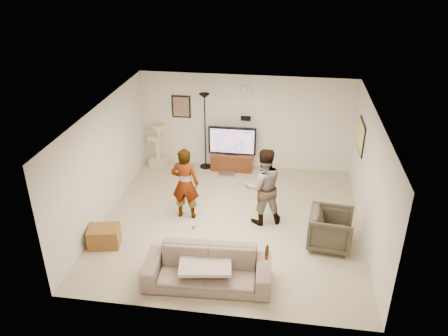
# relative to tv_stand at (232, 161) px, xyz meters

# --- Properties ---
(floor) EXTENTS (5.50, 5.50, 0.02)m
(floor) POSITION_rel_tv_stand_xyz_m (0.32, -2.50, -0.24)
(floor) COLOR tan
(floor) RESTS_ON ground
(ceiling) EXTENTS (5.50, 5.50, 0.02)m
(ceiling) POSITION_rel_tv_stand_xyz_m (0.32, -2.50, 2.28)
(ceiling) COLOR white
(ceiling) RESTS_ON wall_back
(wall_back) EXTENTS (5.50, 0.04, 2.50)m
(wall_back) POSITION_rel_tv_stand_xyz_m (0.32, 0.25, 1.02)
(wall_back) COLOR silver
(wall_back) RESTS_ON floor
(wall_front) EXTENTS (5.50, 0.04, 2.50)m
(wall_front) POSITION_rel_tv_stand_xyz_m (0.32, -5.25, 1.02)
(wall_front) COLOR silver
(wall_front) RESTS_ON floor
(wall_left) EXTENTS (0.04, 5.50, 2.50)m
(wall_left) POSITION_rel_tv_stand_xyz_m (-2.43, -2.50, 1.02)
(wall_left) COLOR silver
(wall_left) RESTS_ON floor
(wall_right) EXTENTS (0.04, 5.50, 2.50)m
(wall_right) POSITION_rel_tv_stand_xyz_m (3.07, -2.50, 1.02)
(wall_right) COLOR silver
(wall_right) RESTS_ON floor
(wall_clock) EXTENTS (0.26, 0.04, 0.26)m
(wall_clock) POSITION_rel_tv_stand_xyz_m (0.32, 0.22, 1.87)
(wall_clock) COLOR silver
(wall_clock) RESTS_ON wall_back
(wall_speaker) EXTENTS (0.25, 0.10, 0.10)m
(wall_speaker) POSITION_rel_tv_stand_xyz_m (0.32, 0.19, 1.15)
(wall_speaker) COLOR black
(wall_speaker) RESTS_ON wall_back
(picture_back) EXTENTS (0.42, 0.03, 0.52)m
(picture_back) POSITION_rel_tv_stand_xyz_m (-1.38, 0.23, 1.37)
(picture_back) COLOR brown
(picture_back) RESTS_ON wall_back
(picture_right) EXTENTS (0.03, 0.78, 0.62)m
(picture_right) POSITION_rel_tv_stand_xyz_m (3.05, -0.90, 1.27)
(picture_right) COLOR #F1D454
(picture_right) RESTS_ON wall_right
(tv_stand) EXTENTS (1.08, 0.45, 0.45)m
(tv_stand) POSITION_rel_tv_stand_xyz_m (0.00, 0.00, 0.00)
(tv_stand) COLOR #421E0E
(tv_stand) RESTS_ON floor
(console_box) EXTENTS (0.40, 0.30, 0.07)m
(console_box) POSITION_rel_tv_stand_xyz_m (-0.08, -0.40, -0.19)
(console_box) COLOR #B5B5B6
(console_box) RESTS_ON floor
(tv) EXTENTS (1.24, 0.08, 0.74)m
(tv) POSITION_rel_tv_stand_xyz_m (0.00, 0.00, 0.59)
(tv) COLOR black
(tv) RESTS_ON tv_stand
(tv_screen) EXTENTS (1.14, 0.01, 0.65)m
(tv_screen) POSITION_rel_tv_stand_xyz_m (0.00, -0.04, 0.59)
(tv_screen) COLOR orange
(tv_screen) RESTS_ON tv
(floor_lamp) EXTENTS (0.32, 0.32, 2.04)m
(floor_lamp) POSITION_rel_tv_stand_xyz_m (-0.71, 0.01, 0.80)
(floor_lamp) COLOR black
(floor_lamp) RESTS_ON floor
(cat_tree) EXTENTS (0.45, 0.45, 1.22)m
(cat_tree) POSITION_rel_tv_stand_xyz_m (-2.00, -0.09, 0.38)
(cat_tree) COLOR #C9B38A
(cat_tree) RESTS_ON floor
(person_left) EXTENTS (0.60, 0.40, 1.63)m
(person_left) POSITION_rel_tv_stand_xyz_m (-0.70, -2.44, 0.59)
(person_left) COLOR #B6B6B6
(person_left) RESTS_ON floor
(person_right) EXTENTS (0.99, 0.87, 1.71)m
(person_right) POSITION_rel_tv_stand_xyz_m (0.97, -2.40, 0.63)
(person_right) COLOR #3767A1
(person_right) RESTS_ON floor
(sofa) EXTENTS (2.26, 0.98, 0.65)m
(sofa) POSITION_rel_tv_stand_xyz_m (0.16, -4.53, 0.10)
(sofa) COLOR #756255
(sofa) RESTS_ON floor
(throw_blanket) EXTENTS (0.99, 0.83, 0.06)m
(throw_blanket) POSITION_rel_tv_stand_xyz_m (0.12, -4.53, 0.21)
(throw_blanket) COLOR beige
(throw_blanket) RESTS_ON sofa
(beer_bottle) EXTENTS (0.06, 0.06, 0.25)m
(beer_bottle) POSITION_rel_tv_stand_xyz_m (1.18, -4.53, 0.55)
(beer_bottle) COLOR #391E0A
(beer_bottle) RESTS_ON sofa
(armchair) EXTENTS (0.94, 0.92, 0.77)m
(armchair) POSITION_rel_tv_stand_xyz_m (2.36, -3.09, 0.16)
(armchair) COLOR #3C362A
(armchair) RESTS_ON floor
(side_table) EXTENTS (0.68, 0.56, 0.40)m
(side_table) POSITION_rel_tv_stand_xyz_m (-2.08, -3.72, -0.02)
(side_table) COLOR brown
(side_table) RESTS_ON floor
(toy_ball) EXTENTS (0.07, 0.07, 0.07)m
(toy_ball) POSITION_rel_tv_stand_xyz_m (-0.44, -2.90, -0.19)
(toy_ball) COLOR teal
(toy_ball) RESTS_ON floor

